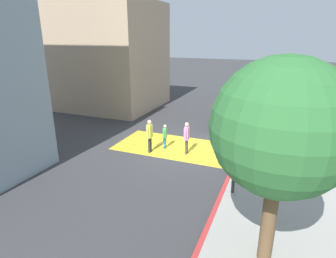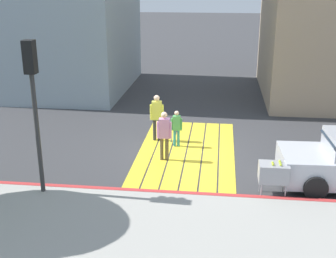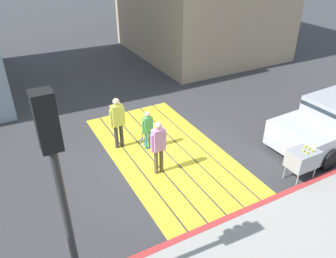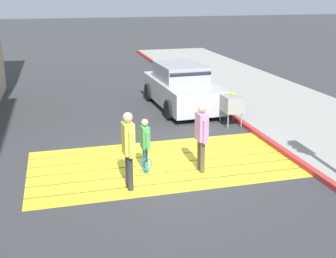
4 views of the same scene
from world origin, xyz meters
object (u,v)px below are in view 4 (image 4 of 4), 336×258
Objects in this scene: pedestrian_adult_lead at (128,145)px; pedestrian_adult_trailing at (202,133)px; car_parked_near_curb at (182,88)px; tennis_ball_cart at (231,103)px; pedestrian_child_with_racket at (145,143)px.

pedestrian_adult_lead is 1.04× the size of pedestrian_adult_trailing.
tennis_ball_cart is (-0.90, 2.45, -0.04)m from car_parked_near_curb.
tennis_ball_cart is at bearing -123.09° from pedestrian_adult_trailing.
pedestrian_adult_lead is at bearing 15.62° from pedestrian_adult_trailing.
pedestrian_child_with_racket is (3.40, 3.00, 0.04)m from tennis_ball_cart.
pedestrian_adult_trailing reaches higher than car_parked_near_curb.
pedestrian_adult_lead is at bearing 43.88° from tennis_ball_cart.
pedestrian_child_with_racket is (-0.51, -0.76, -0.26)m from pedestrian_adult_lead.
pedestrian_adult_lead is (3.91, 3.76, 0.30)m from tennis_ball_cart.
pedestrian_adult_trailing is at bearing 168.40° from pedestrian_child_with_racket.
pedestrian_child_with_racket is at bearing 41.43° from tennis_ball_cart.
tennis_ball_cart is 5.43m from pedestrian_adult_lead.
pedestrian_adult_lead is at bearing 56.06° from pedestrian_child_with_racket.
pedestrian_child_with_racket is at bearing 65.40° from car_parked_near_curb.
car_parked_near_curb is at bearing -115.84° from pedestrian_adult_lead.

